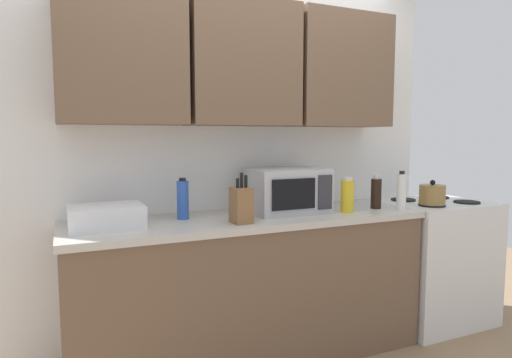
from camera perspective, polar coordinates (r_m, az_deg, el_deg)
name	(u,v)px	position (r m, az deg, el deg)	size (l,w,h in m)	color
wall_back_with_cabinets	(236,107)	(2.85, -2.59, 9.37)	(3.05, 0.38, 2.60)	white
counter_run	(251,287)	(2.79, -0.67, -13.95)	(2.18, 0.63, 0.90)	brown
stove_range	(432,261)	(3.59, 21.97, -9.84)	(0.76, 0.64, 0.91)	silver
kettle	(432,195)	(3.28, 21.99, -1.89)	(0.17, 0.17, 0.17)	olive
microwave	(287,190)	(2.80, 4.02, -1.47)	(0.48, 0.37, 0.28)	#B7B7BC
dish_rack	(106,217)	(2.46, -18.94, -4.66)	(0.38, 0.30, 0.12)	silver
knife_block	(241,205)	(2.44, -1.95, -3.37)	(0.11, 0.13, 0.28)	brown
bottle_blue_cleaner	(183,199)	(2.59, -9.53, -2.65)	(0.07, 0.07, 0.24)	#2D56B7
bottle_soy_dark	(376,193)	(3.04, 15.39, -1.77)	(0.07, 0.07, 0.23)	black
bottle_yellow_mustard	(347,195)	(2.85, 11.81, -2.08)	(0.08, 0.08, 0.23)	gold
bottle_white_jar	(401,191)	(3.03, 18.43, -1.56)	(0.06, 0.06, 0.26)	white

